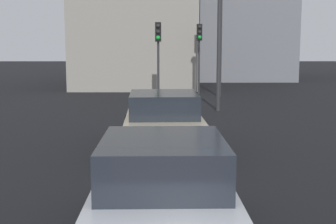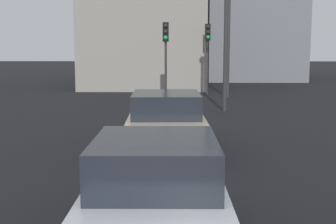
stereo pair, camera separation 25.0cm
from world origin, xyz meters
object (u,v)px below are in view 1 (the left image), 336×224
traffic_light_near_left (199,44)px  traffic_light_near_right (158,45)px  car_silver_second (163,193)px  car_beige_lead (163,121)px  street_lamp_far (221,13)px  street_lamp_kerbside (219,10)px

traffic_light_near_left → traffic_light_near_right: size_ratio=1.02×
car_silver_second → traffic_light_near_left: (19.40, -1.91, 2.05)m
traffic_light_near_left → traffic_light_near_right: 4.10m
car_beige_lead → car_silver_second: car_silver_second is taller
traffic_light_near_right → car_beige_lead: bearing=2.4°
car_beige_lead → traffic_light_near_right: size_ratio=1.24×
car_silver_second → traffic_light_near_right: 16.06m
car_beige_lead → traffic_light_near_left: 13.92m
traffic_light_near_left → street_lamp_far: 2.40m
traffic_light_near_left → street_lamp_kerbside: street_lamp_kerbside is taller
car_silver_second → street_lamp_kerbside: 13.23m
car_silver_second → street_lamp_far: 18.43m
street_lamp_kerbside → traffic_light_near_left: bearing=2.3°
car_beige_lead → traffic_light_near_right: 10.36m
traffic_light_near_left → street_lamp_kerbside: size_ratio=0.56×
car_beige_lead → traffic_light_near_right: bearing=-0.4°
car_silver_second → traffic_light_near_right: traffic_light_near_right is taller
car_silver_second → street_lamp_far: size_ratio=0.56×
street_lamp_far → car_beige_lead: bearing=166.6°
car_silver_second → street_lamp_kerbside: bearing=-10.5°
car_beige_lead → traffic_light_near_left: bearing=-10.0°
car_beige_lead → street_lamp_far: bearing=-15.4°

